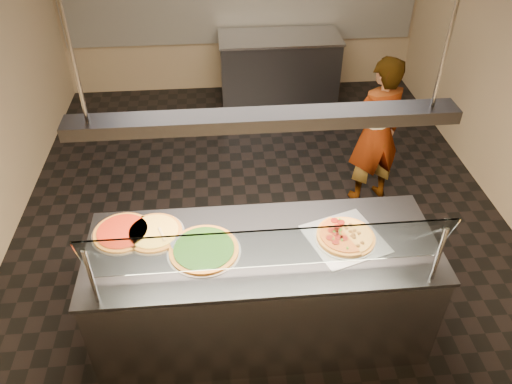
{
  "coord_description": "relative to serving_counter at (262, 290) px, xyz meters",
  "views": [
    {
      "loc": [
        -0.41,
        -3.98,
        3.4
      ],
      "look_at": [
        -0.14,
        -0.94,
        1.02
      ],
      "focal_mm": 35.0,
      "sensor_mm": 36.0,
      "label": 1
    }
  ],
  "objects": [
    {
      "name": "ground",
      "position": [
        0.14,
        1.45,
        -0.48
      ],
      "size": [
        5.0,
        6.0,
        0.02
      ],
      "primitive_type": "cube",
      "color": "black",
      "rests_on": "ground"
    },
    {
      "name": "serving_counter",
      "position": [
        0.0,
        0.0,
        0.0
      ],
      "size": [
        2.5,
        0.94,
        0.93
      ],
      "color": "#B7B7BC",
      "rests_on": "ground"
    },
    {
      "name": "sneeze_guard",
      "position": [
        0.0,
        -0.34,
        0.76
      ],
      "size": [
        2.26,
        0.18,
        0.54
      ],
      "color": "#B7B7BC",
      "rests_on": "serving_counter"
    },
    {
      "name": "perforated_tray",
      "position": [
        0.6,
        0.02,
        0.47
      ],
      "size": [
        0.63,
        0.63,
        0.01
      ],
      "color": "silver",
      "rests_on": "serving_counter"
    },
    {
      "name": "half_pizza_pepperoni",
      "position": [
        0.5,
        0.02,
        0.5
      ],
      "size": [
        0.33,
        0.46,
        0.05
      ],
      "color": "#93551B",
      "rests_on": "perforated_tray"
    },
    {
      "name": "half_pizza_sausage",
      "position": [
        0.7,
        0.02,
        0.49
      ],
      "size": [
        0.33,
        0.46,
        0.04
      ],
      "color": "#93551B",
      "rests_on": "perforated_tray"
    },
    {
      "name": "pizza_spinach",
      "position": [
        -0.41,
        -0.01,
        0.48
      ],
      "size": [
        0.52,
        0.52,
        0.03
      ],
      "color": "silver",
      "rests_on": "serving_counter"
    },
    {
      "name": "pizza_cheese",
      "position": [
        -0.77,
        0.2,
        0.48
      ],
      "size": [
        0.44,
        0.44,
        0.03
      ],
      "color": "silver",
      "rests_on": "serving_counter"
    },
    {
      "name": "pizza_tomato",
      "position": [
        -1.0,
        0.22,
        0.48
      ],
      "size": [
        0.45,
        0.45,
        0.03
      ],
      "color": "silver",
      "rests_on": "serving_counter"
    },
    {
      "name": "pizza_spatula",
      "position": [
        -0.66,
        0.12,
        0.49
      ],
      "size": [
        0.24,
        0.22,
        0.02
      ],
      "color": "#B7B7BC",
      "rests_on": "pizza_spinach"
    },
    {
      "name": "prep_table",
      "position": [
        0.63,
        4.0,
        0.0
      ],
      "size": [
        1.65,
        0.74,
        0.93
      ],
      "color": "#3D3D42",
      "rests_on": "ground"
    },
    {
      "name": "worker",
      "position": [
        1.3,
        1.64,
        0.34
      ],
      "size": [
        0.67,
        0.53,
        1.61
      ],
      "primitive_type": "imported",
      "rotation": [
        0.0,
        0.0,
        3.42
      ],
      "color": "#3B3844",
      "rests_on": "ground"
    },
    {
      "name": "heat_lamp_housing",
      "position": [
        0.0,
        0.0,
        1.48
      ],
      "size": [
        2.3,
        0.18,
        0.08
      ],
      "primitive_type": "cube",
      "color": "#3D3D42",
      "rests_on": "ceiling"
    },
    {
      "name": "lamp_rod_left",
      "position": [
        -1.0,
        0.0,
        2.03
      ],
      "size": [
        0.02,
        0.02,
        1.01
      ],
      "primitive_type": "cylinder",
      "color": "#B7B7BC",
      "rests_on": "ceiling"
    },
    {
      "name": "lamp_rod_right",
      "position": [
        1.0,
        0.0,
        2.03
      ],
      "size": [
        0.02,
        0.02,
        1.01
      ],
      "primitive_type": "cylinder",
      "color": "#B7B7BC",
      "rests_on": "ceiling"
    }
  ]
}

